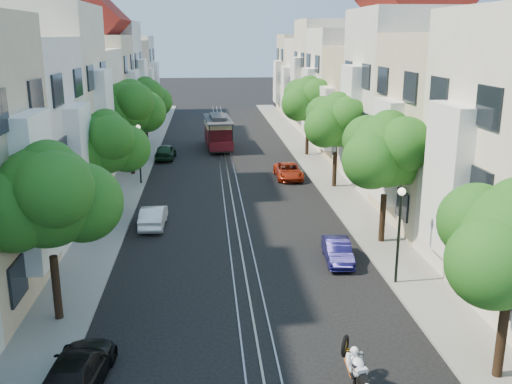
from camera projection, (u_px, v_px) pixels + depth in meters
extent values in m
plane|color=black|center=(227.00, 165.00, 46.82)|extent=(200.00, 200.00, 0.00)
cube|color=gray|center=(314.00, 162.00, 47.41)|extent=(2.50, 80.00, 0.12)
cube|color=gray|center=(137.00, 166.00, 46.19)|extent=(2.50, 80.00, 0.12)
cube|color=gray|center=(220.00, 165.00, 46.77)|extent=(0.06, 80.00, 0.02)
cube|color=gray|center=(227.00, 164.00, 46.82)|extent=(0.06, 80.00, 0.02)
cube|color=gray|center=(233.00, 164.00, 46.86)|extent=(0.06, 80.00, 0.02)
cube|color=tan|center=(227.00, 165.00, 46.82)|extent=(0.08, 80.00, 0.01)
cube|color=white|center=(448.00, 179.00, 23.23)|extent=(0.90, 3.04, 6.05)
cube|color=beige|center=(456.00, 135.00, 31.14)|extent=(7.00, 8.00, 10.00)
cube|color=white|center=(387.00, 151.00, 31.03)|extent=(0.90, 3.04, 5.50)
cube|color=silver|center=(407.00, 101.00, 38.55)|extent=(7.00, 8.00, 12.00)
cube|color=white|center=(351.00, 115.00, 38.49)|extent=(0.90, 3.04, 6.60)
cube|color=#C6B28C|center=(372.00, 108.00, 46.63)|extent=(7.00, 8.00, 9.00)
cube|color=white|center=(326.00, 117.00, 46.51)|extent=(0.90, 3.04, 4.95)
cube|color=white|center=(349.00, 90.00, 54.12)|extent=(7.00, 8.00, 10.50)
cube|color=white|center=(309.00, 99.00, 54.02)|extent=(0.90, 3.04, 5.78)
cube|color=beige|center=(331.00, 78.00, 61.67)|extent=(7.00, 8.00, 11.50)
cube|color=white|center=(296.00, 87.00, 61.59)|extent=(0.90, 3.04, 6.32)
cube|color=silver|center=(317.00, 82.00, 69.62)|extent=(7.00, 8.00, 9.50)
cube|color=white|center=(286.00, 88.00, 69.50)|extent=(0.90, 3.04, 5.23)
cube|color=beige|center=(306.00, 75.00, 77.23)|extent=(7.00, 8.00, 10.00)
cube|color=white|center=(278.00, 82.00, 77.12)|extent=(0.90, 3.04, 5.50)
cube|color=white|center=(35.00, 190.00, 21.88)|extent=(0.90, 3.04, 5.93)
cube|color=white|center=(3.00, 144.00, 29.14)|extent=(7.00, 8.00, 9.80)
cube|color=white|center=(80.00, 158.00, 29.67)|extent=(0.90, 3.04, 5.39)
cube|color=beige|center=(43.00, 106.00, 36.56)|extent=(7.00, 8.00, 11.76)
cube|color=white|center=(104.00, 120.00, 37.13)|extent=(0.90, 3.04, 6.47)
cube|color=silver|center=(73.00, 113.00, 44.64)|extent=(7.00, 8.00, 8.82)
cube|color=white|center=(122.00, 121.00, 45.14)|extent=(0.90, 3.04, 4.85)
cube|color=beige|center=(91.00, 93.00, 52.12)|extent=(7.00, 8.00, 10.29)
cube|color=white|center=(134.00, 102.00, 52.66)|extent=(0.90, 3.04, 5.66)
cube|color=silver|center=(106.00, 81.00, 59.68)|extent=(7.00, 8.00, 11.27)
cube|color=white|center=(143.00, 89.00, 60.24)|extent=(0.90, 3.04, 6.20)
cube|color=#C6B28C|center=(117.00, 84.00, 67.62)|extent=(7.00, 8.00, 9.31)
cube|color=white|center=(150.00, 90.00, 68.14)|extent=(0.90, 3.04, 5.12)
cube|color=white|center=(126.00, 77.00, 75.24)|extent=(7.00, 8.00, 9.80)
cube|color=white|center=(155.00, 83.00, 75.77)|extent=(0.90, 3.04, 5.39)
cylinder|color=black|center=(501.00, 342.00, 17.32)|extent=(0.30, 0.30, 2.27)
sphere|color=#164D13|center=(493.00, 263.00, 15.79)|extent=(2.64, 2.64, 2.64)
cylinder|color=black|center=(382.00, 218.00, 28.82)|extent=(0.30, 0.30, 2.45)
sphere|color=#164D13|center=(387.00, 151.00, 27.90)|extent=(3.64, 3.64, 3.64)
sphere|color=#164D13|center=(404.00, 156.00, 28.58)|extent=(2.91, 2.91, 2.91)
sphere|color=#164D13|center=(371.00, 160.00, 27.23)|extent=(2.84, 2.84, 2.84)
sphere|color=#164D13|center=(389.00, 132.00, 27.77)|extent=(2.18, 2.18, 2.18)
cylinder|color=black|center=(335.00, 169.00, 39.39)|extent=(0.30, 0.30, 2.38)
sphere|color=#164D13|center=(336.00, 121.00, 38.50)|extent=(3.54, 3.54, 3.54)
sphere|color=#164D13|center=(350.00, 125.00, 39.18)|extent=(2.83, 2.83, 2.83)
sphere|color=#164D13|center=(325.00, 127.00, 37.83)|extent=(2.76, 2.76, 2.76)
sphere|color=#164D13|center=(338.00, 107.00, 38.37)|extent=(2.12, 2.12, 2.12)
cylinder|color=black|center=(307.00, 140.00, 49.94)|extent=(0.30, 0.30, 2.52)
sphere|color=#164D13|center=(308.00, 99.00, 48.99)|extent=(3.74, 3.74, 3.74)
sphere|color=#164D13|center=(319.00, 103.00, 49.67)|extent=(3.00, 3.00, 3.00)
sphere|color=#164D13|center=(298.00, 104.00, 48.32)|extent=(2.92, 2.92, 2.92)
sphere|color=#164D13|center=(309.00, 89.00, 48.86)|extent=(2.25, 2.25, 2.25)
cylinder|color=black|center=(56.00, 287.00, 20.89)|extent=(0.30, 0.30, 2.45)
sphere|color=#164D13|center=(47.00, 197.00, 19.96)|extent=(3.64, 3.64, 3.64)
sphere|color=#164D13|center=(83.00, 203.00, 20.64)|extent=(2.91, 2.91, 2.91)
sphere|color=#164D13|center=(14.00, 211.00, 19.29)|extent=(2.84, 2.84, 2.84)
sphere|color=#164D13|center=(48.00, 171.00, 19.83)|extent=(2.18, 2.18, 2.18)
cylinder|color=black|center=(109.00, 199.00, 32.43)|extent=(0.30, 0.30, 2.27)
sphere|color=#164D13|center=(105.00, 143.00, 31.58)|extent=(3.38, 3.38, 3.38)
sphere|color=#164D13|center=(127.00, 148.00, 32.26)|extent=(2.70, 2.70, 2.70)
sphere|color=#164D13|center=(86.00, 152.00, 30.91)|extent=(2.64, 2.64, 2.64)
sphere|color=#164D13|center=(106.00, 127.00, 31.44)|extent=(2.03, 2.03, 2.03)
cylinder|color=black|center=(132.00, 157.00, 42.95)|extent=(0.30, 0.30, 2.62)
sphere|color=#164D13|center=(129.00, 107.00, 41.96)|extent=(3.90, 3.90, 3.90)
sphere|color=#164D13|center=(145.00, 112.00, 42.64)|extent=(3.12, 3.12, 3.12)
sphere|color=#164D13|center=(115.00, 113.00, 41.29)|extent=(3.04, 3.04, 3.04)
sphere|color=#164D13|center=(130.00, 95.00, 41.83)|extent=(2.34, 2.34, 2.34)
cylinder|color=black|center=(147.00, 134.00, 53.55)|extent=(0.30, 0.30, 2.38)
sphere|color=#164D13|center=(145.00, 98.00, 52.65)|extent=(3.54, 3.54, 3.54)
sphere|color=#164D13|center=(157.00, 101.00, 53.33)|extent=(2.83, 2.83, 2.83)
sphere|color=#164D13|center=(134.00, 102.00, 51.98)|extent=(2.76, 2.76, 2.76)
sphere|color=#164D13|center=(145.00, 88.00, 52.52)|extent=(2.12, 2.12, 2.12)
cylinder|color=black|center=(399.00, 238.00, 23.74)|extent=(0.12, 0.12, 4.00)
sphere|color=#FFF2CC|center=(402.00, 192.00, 23.21)|extent=(0.32, 0.32, 0.32)
cylinder|color=black|center=(140.00, 155.00, 39.96)|extent=(0.12, 0.12, 4.00)
sphere|color=#FFF2CC|center=(138.00, 127.00, 39.43)|extent=(0.32, 0.32, 0.32)
torus|color=black|center=(345.00, 346.00, 17.36)|extent=(0.41, 0.68, 0.69)
ellipsoid|color=white|center=(354.00, 364.00, 16.90)|extent=(0.63, 1.03, 0.92)
ellipsoid|color=white|center=(358.00, 365.00, 16.62)|extent=(0.47, 0.60, 0.51)
cube|color=black|center=(364.00, 379.00, 16.37)|extent=(0.31, 0.50, 0.41)
cube|color=silver|center=(359.00, 367.00, 16.62)|extent=(0.43, 0.58, 0.23)
sphere|color=black|center=(354.00, 360.00, 16.89)|extent=(0.25, 0.25, 0.25)
cube|color=black|center=(218.00, 144.00, 53.54)|extent=(2.54, 7.52, 0.28)
cube|color=#460B11|center=(218.00, 132.00, 53.24)|extent=(2.48, 4.75, 2.22)
cube|color=beige|center=(218.00, 123.00, 53.02)|extent=(2.53, 4.80, 0.56)
cube|color=#2D2D30|center=(218.00, 119.00, 52.92)|extent=(2.73, 7.53, 0.17)
cube|color=#2D2D30|center=(218.00, 117.00, 52.86)|extent=(1.53, 4.23, 0.32)
imported|color=#0E0C3E|center=(338.00, 251.00, 26.61)|extent=(1.36, 3.33, 1.07)
imported|color=#99240D|center=(288.00, 171.00, 42.13)|extent=(1.88, 4.05, 1.12)
imported|color=black|center=(77.00, 370.00, 17.04)|extent=(2.01, 4.21, 1.18)
imported|color=white|center=(153.00, 216.00, 31.52)|extent=(1.37, 3.65, 1.19)
imported|color=black|center=(166.00, 152.00, 48.69)|extent=(1.81, 3.95, 1.31)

